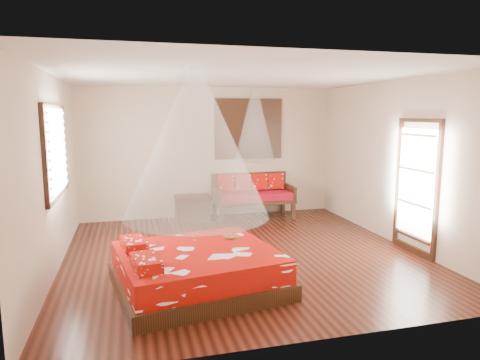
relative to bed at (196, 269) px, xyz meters
name	(u,v)px	position (x,y,z in m)	size (l,w,h in m)	color
room	(242,168)	(0.91, 1.16, 1.15)	(5.54, 5.54, 2.84)	black
bed	(196,269)	(0.00, 0.00, 0.00)	(2.28, 2.12, 0.63)	black
daybed	(253,193)	(1.78, 3.54, 0.27)	(1.70, 0.76, 0.94)	black
storage_chest	(193,208)	(0.48, 3.61, 0.01)	(0.75, 0.55, 0.52)	black
shutter_panel	(249,129)	(1.78, 3.88, 1.65)	(1.52, 0.06, 1.32)	black
window_left	(56,151)	(-1.80, 1.36, 1.45)	(0.10, 1.74, 1.34)	black
glazed_door	(416,187)	(3.63, 0.56, 0.82)	(0.08, 1.02, 2.16)	black
wine_tray	(231,234)	(0.57, 0.45, 0.30)	(0.23, 0.23, 0.19)	brown
mosquito_net_main	(196,145)	(0.02, 0.00, 1.60)	(1.82, 1.82, 1.80)	white
mosquito_net_daybed	(255,125)	(1.78, 3.41, 1.75)	(0.85, 0.85, 1.50)	white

